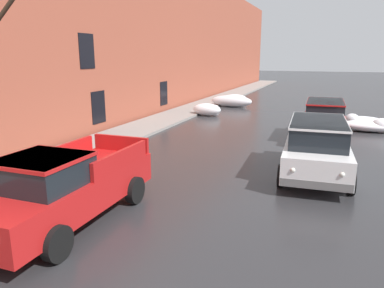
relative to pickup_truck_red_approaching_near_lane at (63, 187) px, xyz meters
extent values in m
cube|color=gray|center=(-3.84, 10.63, -0.81)|extent=(2.51, 80.00, 0.13)
cube|color=#9E4C38|center=(-5.59, 10.63, 4.29)|extent=(0.60, 80.00, 10.35)
cube|color=black|center=(-5.30, 8.88, 0.44)|extent=(0.08, 1.10, 1.60)
cube|color=black|center=(-5.30, 16.44, 0.43)|extent=(0.08, 1.10, 1.60)
cube|color=black|center=(-5.30, 8.23, 3.15)|extent=(0.08, 1.10, 1.60)
ellipsoid|color=white|center=(-1.65, 20.81, -0.44)|extent=(3.18, 1.06, 0.88)
ellipsoid|color=white|center=(-2.24, 20.72, -0.62)|extent=(0.63, 0.53, 0.53)
ellipsoid|color=white|center=(-1.49, 20.81, -0.67)|extent=(0.52, 0.43, 0.43)
ellipsoid|color=white|center=(7.52, 14.29, -0.60)|extent=(2.95, 1.24, 0.57)
ellipsoid|color=white|center=(8.00, 14.13, -0.51)|extent=(0.90, 0.75, 0.75)
ellipsoid|color=white|center=(-1.90, 22.86, -0.50)|extent=(2.04, 1.12, 0.76)
ellipsoid|color=white|center=(-1.50, 22.77, -0.67)|extent=(0.50, 0.42, 0.42)
ellipsoid|color=white|center=(7.29, 16.03, -0.62)|extent=(2.35, 0.90, 0.52)
ellipsoid|color=white|center=(7.12, 16.14, -0.67)|extent=(0.49, 0.41, 0.41)
ellipsoid|color=white|center=(6.72, 15.97, -0.56)|extent=(0.77, 0.65, 0.65)
ellipsoid|color=white|center=(-2.03, 16.11, -0.48)|extent=(1.87, 0.97, 0.80)
ellipsoid|color=white|center=(-1.49, 16.14, -0.65)|extent=(0.56, 0.47, 0.47)
cube|color=red|center=(0.00, 0.11, -0.14)|extent=(1.91, 5.03, 0.76)
cube|color=black|center=(0.01, -0.59, 0.56)|extent=(1.64, 1.62, 0.64)
cube|color=red|center=(0.01, -0.59, 0.84)|extent=(1.68, 1.67, 0.08)
cube|color=red|center=(0.85, 1.13, 0.46)|extent=(0.14, 2.40, 0.44)
cube|color=red|center=(-0.88, 1.10, 0.46)|extent=(0.14, 2.40, 0.44)
cube|color=red|center=(-0.04, 2.56, 0.46)|extent=(1.74, 0.13, 0.44)
cylinder|color=black|center=(0.96, -1.37, -0.52)|extent=(0.23, 0.72, 0.72)
cylinder|color=black|center=(0.91, 1.63, -0.52)|extent=(0.23, 0.72, 0.72)
cylinder|color=black|center=(-0.96, 1.60, -0.52)|extent=(0.23, 0.72, 0.72)
cube|color=silver|center=(5.24, 5.77, -0.14)|extent=(2.16, 4.75, 0.80)
cube|color=black|center=(5.24, 5.82, 0.60)|extent=(1.82, 3.34, 0.68)
cube|color=silver|center=(5.24, 5.82, 0.91)|extent=(1.86, 3.41, 0.06)
cube|color=slate|center=(5.37, 3.50, -0.42)|extent=(1.88, 0.22, 0.22)
cube|color=slate|center=(5.11, 8.05, -0.42)|extent=(1.88, 0.22, 0.22)
cylinder|color=black|center=(6.29, 4.39, -0.54)|extent=(0.22, 0.69, 0.68)
cylinder|color=black|center=(4.35, 4.28, -0.54)|extent=(0.22, 0.69, 0.68)
cylinder|color=black|center=(6.13, 7.27, -0.54)|extent=(0.22, 0.69, 0.68)
cylinder|color=black|center=(4.19, 7.16, -0.54)|extent=(0.22, 0.69, 0.68)
sphere|color=silver|center=(5.99, 3.50, -0.06)|extent=(0.14, 0.14, 0.14)
sphere|color=silver|center=(4.75, 3.44, -0.06)|extent=(0.14, 0.14, 0.14)
cube|color=red|center=(5.30, 11.34, -0.14)|extent=(1.92, 4.49, 0.80)
cube|color=black|center=(5.30, 11.38, 0.60)|extent=(1.63, 3.15, 0.68)
cube|color=red|center=(5.30, 11.38, 0.91)|extent=(1.67, 3.22, 0.06)
cube|color=#520B0B|center=(5.36, 9.16, -0.42)|extent=(1.77, 0.17, 0.22)
cube|color=#520B0B|center=(5.24, 13.51, -0.42)|extent=(1.77, 0.17, 0.22)
cylinder|color=black|center=(6.26, 9.98, -0.54)|extent=(0.20, 0.68, 0.68)
cylinder|color=black|center=(4.42, 9.93, -0.54)|extent=(0.20, 0.68, 0.68)
cylinder|color=black|center=(6.18, 12.74, -0.54)|extent=(0.20, 0.68, 0.68)
cylinder|color=black|center=(4.34, 12.69, -0.54)|extent=(0.20, 0.68, 0.68)
sphere|color=silver|center=(5.94, 9.15, -0.06)|extent=(0.14, 0.14, 0.14)
sphere|color=silver|center=(4.77, 9.12, -0.06)|extent=(0.14, 0.14, 0.14)
cylinder|color=#B21E19|center=(-1.99, 1.29, -0.61)|extent=(0.22, 0.22, 0.55)
sphere|color=#B21E19|center=(-1.99, 1.29, -0.28)|extent=(0.21, 0.21, 0.21)
cylinder|color=#B21E19|center=(-2.15, 1.29, -0.58)|extent=(0.10, 0.09, 0.09)
cylinder|color=#B21E19|center=(-1.83, 1.29, -0.58)|extent=(0.10, 0.09, 0.09)
camera|label=1|loc=(5.59, -6.26, 2.93)|focal=34.02mm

